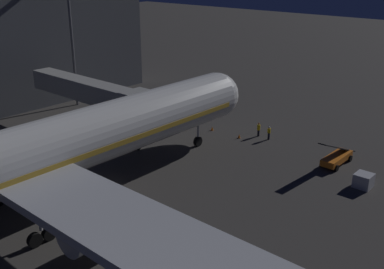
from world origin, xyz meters
TOP-DOWN VIEW (x-y plane):
  - ground_plane at (0.00, 0.00)m, footprint 320.00×320.00m
  - airliner_at_gate at (-0.00, 8.23)m, footprint 51.74×62.16m
  - jet_bridge at (11.72, -10.42)m, footprint 21.80×3.40m
  - apron_floodlight_mast at (25.50, -16.87)m, footprint 2.90×0.50m
  - belt_loader at (-15.02, -22.14)m, footprint 1.96×8.27m
  - baggage_container_near_belt at (-19.49, -18.62)m, footprint 1.65×1.69m
  - ground_crew_by_belt_loader at (-5.28, -23.64)m, footprint 0.40×0.40m
  - ground_crew_marshaller_fwd at (-3.63, -23.79)m, footprint 0.40×0.40m
  - traffic_cone_nose_port at (-2.20, -21.57)m, footprint 0.36×0.36m
  - traffic_cone_nose_starboard at (2.20, -21.57)m, footprint 0.36×0.36m

SIDE VIEW (x-z plane):
  - ground_plane at x=0.00m, z-range 0.00..0.00m
  - traffic_cone_nose_port at x=-2.20m, z-range 0.00..0.55m
  - traffic_cone_nose_starboard at x=2.20m, z-range 0.00..0.55m
  - baggage_container_near_belt at x=-19.49m, z-range 0.00..1.42m
  - belt_loader at x=-15.02m, z-range -0.97..2.67m
  - ground_crew_by_belt_loader at x=-5.28m, z-range 0.09..1.83m
  - ground_crew_marshaller_fwd at x=-3.63m, z-range 0.09..1.89m
  - airliner_at_gate at x=0.00m, z-range -3.45..14.56m
  - jet_bridge at x=11.72m, z-range 2.07..9.29m
  - apron_floodlight_mast at x=25.50m, z-range 1.47..21.77m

